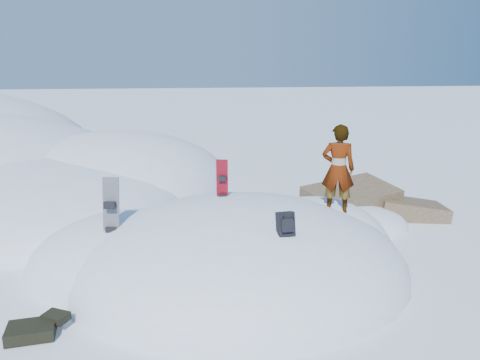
{
  "coord_description": "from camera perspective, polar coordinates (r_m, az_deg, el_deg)",
  "views": [
    {
      "loc": [
        -1.05,
        -8.84,
        4.32
      ],
      "look_at": [
        0.06,
        0.3,
        1.89
      ],
      "focal_mm": 35.0,
      "sensor_mm": 36.0,
      "label": 1
    }
  ],
  "objects": [
    {
      "name": "ground",
      "position": [
        9.9,
        -0.14,
        -11.12
      ],
      "size": [
        120.0,
        120.0,
        0.0
      ],
      "primitive_type": "plane",
      "color": "silver",
      "rests_on": "ground"
    },
    {
      "name": "snow_mound",
      "position": [
        10.09,
        -1.29,
        -10.58
      ],
      "size": [
        8.0,
        6.0,
        3.0
      ],
      "color": "white",
      "rests_on": "ground"
    },
    {
      "name": "rock_outcrop",
      "position": [
        13.48,
        14.24,
        -4.34
      ],
      "size": [
        4.68,
        4.41,
        1.68
      ],
      "color": "brown",
      "rests_on": "ground"
    },
    {
      "name": "snowboard_red",
      "position": [
        9.92,
        -2.17,
        -1.13
      ],
      "size": [
        0.25,
        0.17,
        1.32
      ],
      "rotation": [
        0.0,
        0.0,
        -0.26
      ],
      "color": "red",
      "rests_on": "snow_mound"
    },
    {
      "name": "snowboard_dark",
      "position": [
        9.49,
        -15.44,
        -4.74
      ],
      "size": [
        0.37,
        0.35,
        1.71
      ],
      "rotation": [
        0.0,
        0.0,
        -0.21
      ],
      "color": "black",
      "rests_on": "snow_mound"
    },
    {
      "name": "backpack",
      "position": [
        8.24,
        5.59,
        -5.33
      ],
      "size": [
        0.33,
        0.37,
        0.49
      ],
      "rotation": [
        0.0,
        0.0,
        0.12
      ],
      "color": "black",
      "rests_on": "snow_mound"
    },
    {
      "name": "gear_pile",
      "position": [
        8.48,
        -23.69,
        -16.26
      ],
      "size": [
        0.97,
        0.74,
        0.26
      ],
      "rotation": [
        0.0,
        0.0,
        0.14
      ],
      "color": "black",
      "rests_on": "ground"
    },
    {
      "name": "person",
      "position": [
        10.04,
        11.86,
        1.31
      ],
      "size": [
        0.8,
        0.64,
        1.9
      ],
      "primitive_type": "imported",
      "rotation": [
        0.0,
        0.0,
        2.85
      ],
      "color": "slate",
      "rests_on": "snow_mound"
    }
  ]
}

